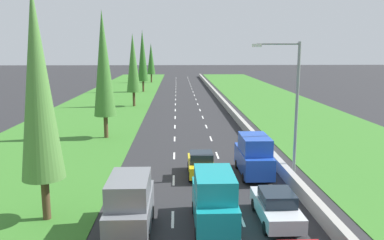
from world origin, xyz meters
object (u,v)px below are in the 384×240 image
(grey_van_left_lane, at_px, (130,205))
(street_light_mast, at_px, (292,99))
(blue_van_right_lane, at_px, (254,156))
(poplar_tree_third, at_px, (133,63))
(silver_sedan_right_lane, at_px, (276,206))
(poplar_tree_second, at_px, (103,64))
(poplar_tree_fifth, at_px, (151,59))
(teal_van_centre_lane, at_px, (214,200))
(poplar_tree_fourth, at_px, (143,56))
(poplar_tree_nearest, at_px, (38,85))
(yellow_hatchback_centre_lane, at_px, (201,164))

(grey_van_left_lane, xyz_separation_m, street_light_mast, (9.84, 8.25, 3.83))
(blue_van_right_lane, relative_size, poplar_tree_third, 0.45)
(blue_van_right_lane, bearing_deg, silver_sedan_right_lane, -92.24)
(silver_sedan_right_lane, distance_m, poplar_tree_second, 23.44)
(grey_van_left_lane, relative_size, poplar_tree_fifth, 0.49)
(teal_van_centre_lane, distance_m, poplar_tree_second, 22.28)
(poplar_tree_second, height_order, poplar_tree_third, poplar_tree_second)
(silver_sedan_right_lane, xyz_separation_m, poplar_tree_third, (-11.38, 40.58, 5.67))
(poplar_tree_second, bearing_deg, poplar_tree_fourth, 89.84)
(grey_van_left_lane, xyz_separation_m, poplar_tree_nearest, (-4.42, 1.67, 5.42))
(poplar_tree_fifth, distance_m, street_light_mast, 77.39)
(silver_sedan_right_lane, xyz_separation_m, teal_van_centre_lane, (-3.15, -0.48, 0.59))
(yellow_hatchback_centre_lane, xyz_separation_m, poplar_tree_fifth, (-8.18, 76.06, 5.24))
(blue_van_right_lane, bearing_deg, street_light_mast, 0.74)
(teal_van_centre_lane, bearing_deg, poplar_tree_nearest, 171.90)
(poplar_tree_fourth, distance_m, street_light_mast, 55.45)
(poplar_tree_nearest, xyz_separation_m, poplar_tree_second, (-0.28, 18.53, 0.31))
(yellow_hatchback_centre_lane, height_order, street_light_mast, street_light_mast)
(street_light_mast, bearing_deg, blue_van_right_lane, -179.26)
(silver_sedan_right_lane, bearing_deg, poplar_tree_fourth, 100.88)
(teal_van_centre_lane, bearing_deg, grey_van_left_lane, -173.09)
(grey_van_left_lane, xyz_separation_m, poplar_tree_fourth, (-4.59, 61.75, 5.79))
(grey_van_left_lane, relative_size, poplar_tree_nearest, 0.42)
(grey_van_left_lane, xyz_separation_m, poplar_tree_third, (-4.28, 41.53, 5.08))
(silver_sedan_right_lane, xyz_separation_m, poplar_tree_fourth, (-11.69, 60.80, 6.38))
(poplar_tree_fourth, relative_size, street_light_mast, 1.36)
(blue_van_right_lane, xyz_separation_m, grey_van_left_lane, (-7.38, -8.22, 0.00))
(silver_sedan_right_lane, bearing_deg, yellow_hatchback_centre_lane, 114.35)
(silver_sedan_right_lane, xyz_separation_m, street_light_mast, (2.74, 7.29, 4.42))
(yellow_hatchback_centre_lane, distance_m, poplar_tree_fifth, 76.68)
(yellow_hatchback_centre_lane, bearing_deg, blue_van_right_lane, -0.58)
(teal_van_centre_lane, bearing_deg, poplar_tree_third, 101.33)
(silver_sedan_right_lane, relative_size, poplar_tree_nearest, 0.39)
(grey_van_left_lane, height_order, poplar_tree_nearest, poplar_tree_nearest)
(teal_van_centre_lane, distance_m, poplar_tree_third, 42.17)
(yellow_hatchback_centre_lane, relative_size, poplar_tree_nearest, 0.34)
(silver_sedan_right_lane, relative_size, street_light_mast, 0.50)
(poplar_tree_nearest, distance_m, poplar_tree_second, 18.53)
(blue_van_right_lane, distance_m, poplar_tree_third, 35.66)
(poplar_tree_second, xyz_separation_m, poplar_tree_fifth, (0.32, 64.12, -1.06))
(poplar_tree_nearest, relative_size, poplar_tree_second, 0.95)
(poplar_tree_third, relative_size, street_light_mast, 1.21)
(silver_sedan_right_lane, xyz_separation_m, blue_van_right_lane, (0.28, 7.26, 0.59))
(poplar_tree_fifth, height_order, street_light_mast, poplar_tree_fifth)
(blue_van_right_lane, bearing_deg, poplar_tree_nearest, -150.99)
(poplar_tree_third, bearing_deg, poplar_tree_second, -91.13)
(yellow_hatchback_centre_lane, distance_m, poplar_tree_fourth, 54.52)
(grey_van_left_lane, distance_m, poplar_tree_second, 21.51)
(blue_van_right_lane, height_order, yellow_hatchback_centre_lane, blue_van_right_lane)
(teal_van_centre_lane, distance_m, poplar_tree_nearest, 10.04)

